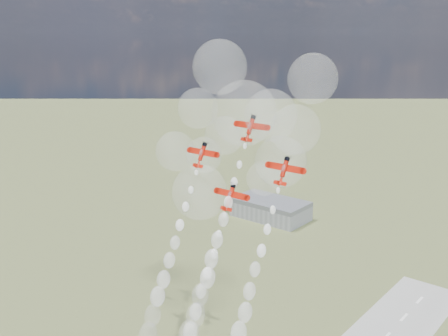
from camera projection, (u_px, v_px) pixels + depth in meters
hangar at (271, 209)px, 359.39m from camera, size 50.00×28.00×13.00m
plane_lead at (250, 128)px, 148.73m from camera, size 11.11×5.60×7.35m
plane_left at (202, 154)px, 156.49m from camera, size 11.11×5.60×7.35m
plane_right at (284, 170)px, 138.72m from camera, size 11.11×5.60×7.35m
plane_slot at (230, 196)px, 146.48m from camera, size 11.11×5.60×7.35m
smoke_trail_lead at (197, 309)px, 143.12m from camera, size 5.57×29.56×56.62m
smoke_trail_left at (149, 328)px, 150.86m from camera, size 5.73×29.38×56.71m
drifted_smoke_cloud at (239, 131)px, 166.89m from camera, size 64.81×36.84×59.34m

